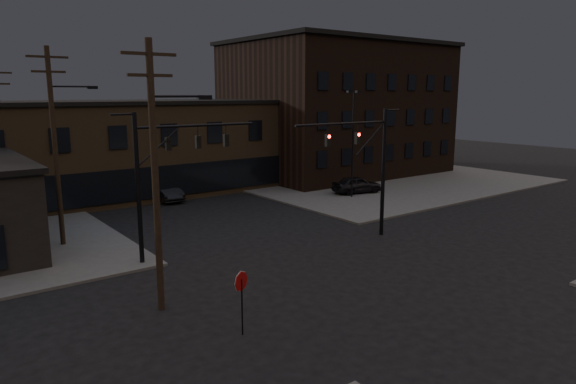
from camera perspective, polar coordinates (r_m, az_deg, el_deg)
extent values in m
plane|color=black|center=(26.14, 7.77, -9.14)|extent=(140.00, 140.00, 0.00)
cube|color=#474744|center=(56.38, 8.04, 1.78)|extent=(30.00, 30.00, 0.15)
cube|color=brown|center=(48.83, -15.88, 4.72)|extent=(40.00, 12.00, 8.00)
cube|color=black|center=(58.61, 5.43, 8.99)|extent=(22.00, 16.00, 14.00)
cylinder|color=black|center=(32.75, 10.54, 2.09)|extent=(0.24, 0.24, 8.00)
cylinder|color=black|center=(29.94, 6.16, 7.56)|extent=(7.00, 0.14, 0.14)
cube|color=#FF140C|center=(30.81, 7.73, 5.94)|extent=(0.28, 0.22, 0.70)
cube|color=#FF140C|center=(29.22, 4.44, 5.74)|extent=(0.28, 0.22, 0.70)
cylinder|color=black|center=(27.48, -16.30, 0.16)|extent=(0.24, 0.24, 8.00)
cylinder|color=black|center=(28.50, -10.01, 7.29)|extent=(7.00, 0.14, 0.14)
cube|color=black|center=(27.82, -13.17, 5.23)|extent=(0.28, 0.22, 0.70)
cube|color=black|center=(28.57, -9.95, 5.49)|extent=(0.28, 0.22, 0.70)
cube|color=black|center=(29.40, -6.90, 5.73)|extent=(0.28, 0.22, 0.70)
cylinder|color=black|center=(19.63, -5.13, -12.61)|extent=(0.06, 0.06, 2.20)
cylinder|color=maroon|center=(19.26, -5.21, -9.86)|extent=(0.72, 0.33, 0.76)
cylinder|color=black|center=(21.18, -14.53, 1.28)|extent=(0.28, 0.28, 11.00)
cube|color=black|center=(20.96, -15.18, 14.60)|extent=(2.20, 0.12, 0.12)
cube|color=black|center=(20.91, -15.07, 12.42)|extent=(1.80, 0.12, 0.12)
cube|color=black|center=(21.88, -9.28, 10.33)|extent=(0.60, 0.25, 0.18)
cylinder|color=black|center=(32.26, -24.45, 4.30)|extent=(0.28, 0.28, 11.50)
cube|color=black|center=(32.17, -25.19, 13.44)|extent=(2.20, 0.12, 0.12)
cube|color=black|center=(32.13, -25.07, 12.02)|extent=(1.80, 0.12, 0.12)
cube|color=black|center=(32.68, -20.94, 10.79)|extent=(0.60, 0.25, 0.18)
cylinder|color=black|center=(43.89, -29.18, 5.07)|extent=(0.28, 0.28, 11.00)
cylinder|color=black|center=(43.89, 7.20, 5.05)|extent=(0.14, 0.14, 9.00)
cube|color=black|center=(43.32, 6.87, 11.01)|extent=(0.50, 0.28, 0.18)
cube|color=black|center=(44.02, 7.83, 10.99)|extent=(0.50, 0.28, 0.18)
cylinder|color=black|center=(51.63, 8.15, 5.90)|extent=(0.14, 0.14, 9.00)
cube|color=black|center=(51.09, 7.89, 10.96)|extent=(0.50, 0.28, 0.18)
cube|color=black|center=(51.79, 8.69, 10.94)|extent=(0.50, 0.28, 0.18)
imported|color=black|center=(46.17, 7.66, 0.83)|extent=(4.76, 2.75, 1.52)
imported|color=#B9B9BB|center=(52.68, 0.42, 2.11)|extent=(5.23, 3.44, 1.41)
imported|color=black|center=(44.56, -13.45, 0.12)|extent=(2.10, 5.00, 1.61)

